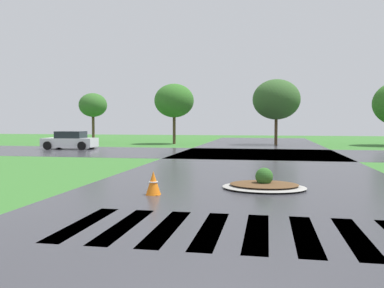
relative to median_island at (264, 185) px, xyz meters
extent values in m
cube|color=#35353A|center=(-0.54, 1.24, -0.13)|extent=(10.79, 80.00, 0.01)
cube|color=#35353A|center=(-0.54, 14.43, -0.13)|extent=(90.00, 9.71, 0.01)
cube|color=white|center=(-3.69, -5.16, -0.13)|extent=(0.45, 2.90, 0.01)
cube|color=white|center=(-2.79, -5.16, -0.13)|extent=(0.45, 2.90, 0.01)
cube|color=white|center=(-1.89, -5.16, -0.13)|extent=(0.45, 2.90, 0.01)
cube|color=white|center=(-0.99, -5.16, -0.13)|extent=(0.45, 2.90, 0.01)
cube|color=white|center=(-0.09, -5.16, -0.13)|extent=(0.45, 2.90, 0.01)
cube|color=white|center=(0.81, -5.16, -0.13)|extent=(0.45, 2.90, 0.01)
cube|color=white|center=(1.71, -5.16, -0.13)|extent=(0.45, 2.90, 0.01)
ellipsoid|color=#9E9B93|center=(0.00, 0.00, -0.08)|extent=(2.67, 2.12, 0.12)
ellipsoid|color=brown|center=(0.00, 0.00, 0.01)|extent=(2.19, 1.74, 0.10)
sphere|color=#2D6023|center=(0.00, 0.00, 0.26)|extent=(0.56, 0.56, 0.56)
cube|color=silver|center=(-15.22, 16.41, 0.38)|extent=(4.16, 2.17, 0.69)
cube|color=#1E232B|center=(-15.12, 16.42, 1.00)|extent=(2.16, 1.80, 0.54)
cylinder|color=black|center=(-16.52, 15.34, 0.18)|extent=(0.65, 0.26, 0.64)
cylinder|color=black|center=(-16.65, 17.30, 0.18)|extent=(0.65, 0.26, 0.64)
cylinder|color=black|center=(-13.78, 15.52, 0.18)|extent=(0.65, 0.26, 0.64)
cylinder|color=black|center=(-13.92, 17.49, 0.18)|extent=(0.65, 0.26, 0.64)
cone|color=orange|center=(-3.18, -1.66, 0.21)|extent=(0.45, 0.45, 0.70)
torus|color=white|center=(-3.18, -1.66, 0.25)|extent=(0.27, 0.27, 0.04)
cube|color=orange|center=(-3.18, -1.66, -0.12)|extent=(0.36, 0.36, 0.03)
cylinder|color=#4C3823|center=(-17.85, 26.60, 1.30)|extent=(0.28, 0.28, 2.87)
ellipsoid|color=#346828|center=(-17.85, 26.60, 3.75)|extent=(2.91, 2.91, 2.48)
cylinder|color=#4C3823|center=(-8.79, 25.01, 1.29)|extent=(0.28, 0.28, 2.85)
ellipsoid|color=#326C25|center=(-8.79, 25.01, 4.04)|extent=(3.80, 3.80, 3.23)
cylinder|color=#4C3823|center=(0.86, 25.28, 1.20)|extent=(0.28, 0.28, 2.68)
ellipsoid|color=#355B2A|center=(0.86, 25.28, 4.07)|extent=(4.37, 4.37, 3.72)
camera|label=1|loc=(0.09, -12.97, 2.00)|focal=37.75mm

